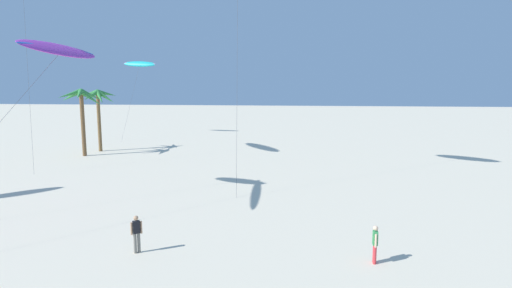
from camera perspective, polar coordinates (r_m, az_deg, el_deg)
name	(u,v)px	position (r m, az deg, el deg)	size (l,w,h in m)	color
palm_tree_0	(98,100)	(48.88, -21.12, 5.76)	(4.06, 4.26, 6.91)	brown
palm_tree_1	(81,101)	(46.20, -23.19, 5.50)	(4.57, 4.68, 7.03)	brown
flying_kite_2	(61,50)	(25.24, -25.47, 11.75)	(4.33, 12.79, 9.84)	purple
flying_kite_5	(140,64)	(63.64, -15.89, 10.67)	(5.36, 8.69, 11.06)	#19B2B7
person_foreground_walker	(137,232)	(19.25, -16.30, -11.74)	(0.44, 0.33, 1.71)	slate
person_near_left	(375,243)	(18.22, 16.24, -13.06)	(0.21, 0.51, 1.63)	red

